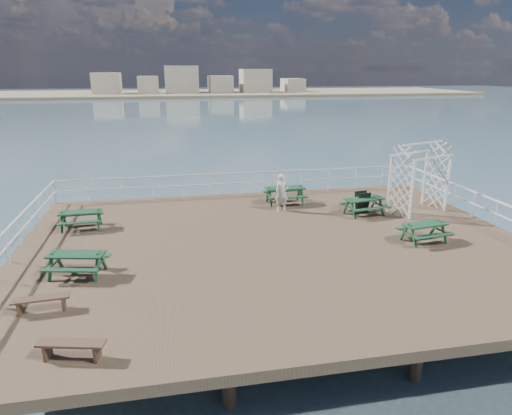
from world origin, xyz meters
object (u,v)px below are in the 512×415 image
object	(u,v)px
picnic_table_b	(285,192)
trellis_arbor	(419,181)
picnic_table_a	(81,216)
picnic_table_e	(425,229)
picnic_table_d	(77,259)
picnic_table_c	(364,203)
flat_bench_near	(41,301)
person	(282,193)
flat_bench_far	(72,346)

from	to	relation	value
picnic_table_b	trellis_arbor	world-z (taller)	trellis_arbor
picnic_table_a	picnic_table_e	xyz separation A→B (m)	(12.35, -3.89, -0.00)
picnic_table_a	picnic_table_d	bearing A→B (deg)	-83.74
picnic_table_e	picnic_table_b	bearing A→B (deg)	114.73
picnic_table_c	flat_bench_near	size ratio (longest dim) A/B	1.33
picnic_table_e	picnic_table_d	bearing A→B (deg)	174.26
picnic_table_e	person	size ratio (longest dim) A/B	1.07
picnic_table_b	picnic_table_e	world-z (taller)	picnic_table_b
picnic_table_b	person	world-z (taller)	person
picnic_table_c	flat_bench_far	bearing A→B (deg)	-151.70
picnic_table_e	flat_bench_near	size ratio (longest dim) A/B	1.23
trellis_arbor	flat_bench_far	bearing A→B (deg)	-166.70
picnic_table_c	person	xyz separation A→B (m)	(-3.30, 1.21, 0.30)
picnic_table_d	person	bearing A→B (deg)	46.44
picnic_table_d	flat_bench_near	bearing A→B (deg)	-91.83
flat_bench_far	trellis_arbor	distance (m)	15.31
picnic_table_b	picnic_table_e	xyz separation A→B (m)	(3.70, -5.68, -0.06)
picnic_table_b	trellis_arbor	xyz separation A→B (m)	(5.35, -2.28, 0.79)
person	picnic_table_d	bearing A→B (deg)	-148.01
picnic_table_d	picnic_table_c	bearing A→B (deg)	32.28
flat_bench_near	flat_bench_far	distance (m)	2.54
picnic_table_b	flat_bench_near	xyz separation A→B (m)	(-8.60, -8.32, -0.26)
picnic_table_a	person	bearing A→B (deg)	3.73
picnic_table_a	picnic_table_b	xyz separation A→B (m)	(8.66, 1.78, 0.06)
picnic_table_a	picnic_table_c	distance (m)	11.56
picnic_table_d	trellis_arbor	bearing A→B (deg)	28.84
picnic_table_a	picnic_table_d	xyz separation A→B (m)	(0.59, -4.43, 0.02)
picnic_table_b	picnic_table_c	xyz separation A→B (m)	(2.89, -2.27, -0.03)
flat_bench_near	person	world-z (taller)	person
picnic_table_a	picnic_table_d	size ratio (longest dim) A/B	0.86
person	flat_bench_far	bearing A→B (deg)	-128.47
picnic_table_a	flat_bench_near	bearing A→B (deg)	-90.85
flat_bench_near	person	xyz separation A→B (m)	(8.19, 7.26, 0.52)
picnic_table_e	flat_bench_near	xyz separation A→B (m)	(-12.30, -2.64, -0.19)
picnic_table_a	picnic_table_c	xyz separation A→B (m)	(11.55, -0.49, 0.03)
picnic_table_a	picnic_table_c	size ratio (longest dim) A/B	0.86
picnic_table_b	picnic_table_e	size ratio (longest dim) A/B	1.02
trellis_arbor	picnic_table_e	bearing A→B (deg)	-135.57
picnic_table_c	picnic_table_e	world-z (taller)	picnic_table_c
picnic_table_b	flat_bench_far	size ratio (longest dim) A/B	1.20
picnic_table_c	person	distance (m)	3.53
picnic_table_e	trellis_arbor	world-z (taller)	trellis_arbor
picnic_table_b	flat_bench_far	xyz separation A→B (m)	(-7.46, -10.59, -0.25)
picnic_table_d	picnic_table_b	bearing A→B (deg)	50.08
flat_bench_near	trellis_arbor	world-z (taller)	trellis_arbor
picnic_table_b	picnic_table_c	distance (m)	3.68
picnic_table_a	picnic_table_b	world-z (taller)	picnic_table_b
flat_bench_far	trellis_arbor	world-z (taller)	trellis_arbor
flat_bench_near	trellis_arbor	xyz separation A→B (m)	(13.96, 6.04, 1.04)
picnic_table_a	picnic_table_e	world-z (taller)	picnic_table_a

